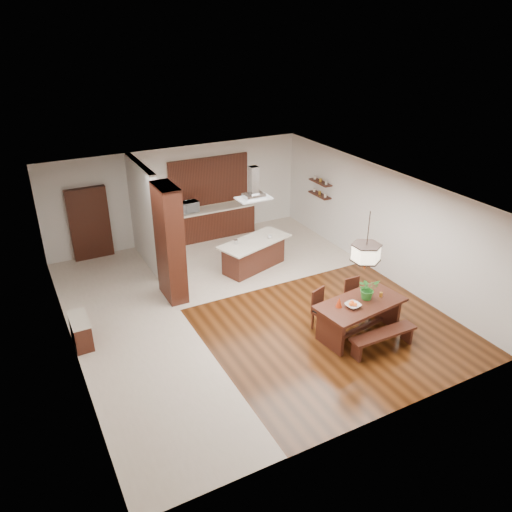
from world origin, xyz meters
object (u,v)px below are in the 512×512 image
hallway_console (81,331)px  dining_chair_right (356,298)px  kitchen_island (254,254)px  range_hood (254,183)px  foliage_plant (368,289)px  dining_bench (382,341)px  fruit_bowl (353,305)px  pendant_lantern (367,242)px  microwave (188,207)px  dining_chair_left (324,310)px  island_cup (270,237)px  dining_table (360,311)px

hallway_console → dining_chair_right: dining_chair_right is taller
kitchen_island → range_hood: 2.03m
foliage_plant → range_hood: 4.15m
dining_bench → fruit_bowl: 0.96m
pendant_lantern → foliage_plant: size_ratio=2.66×
microwave → dining_chair_left: bearing=-86.3°
fruit_bowl → dining_bench: bearing=-60.2°
hallway_console → dining_bench: size_ratio=0.57×
dining_chair_right → kitchen_island: 3.38m
microwave → dining_bench: bearing=-82.8°
kitchen_island → island_cup: bearing=-31.0°
pendant_lantern → microwave: size_ratio=2.17×
fruit_bowl → kitchen_island: 4.00m
dining_chair_left → pendant_lantern: (0.56, -0.53, 1.77)m
dining_bench → range_hood: (-0.65, 4.59, 2.25)m
dining_chair_left → microwave: 6.07m
island_cup → dining_bench: bearing=-87.3°
hallway_console → dining_table: size_ratio=0.43×
hallway_console → dining_chair_right: 6.15m
dining_table → kitchen_island: (-0.56, 3.89, -0.16)m
microwave → pendant_lantern: bearing=-82.2°
dining_table → range_hood: 4.35m
dining_bench → hallway_console: bearing=150.3°
dining_chair_right → fruit_bowl: dining_chair_right is taller
foliage_plant → dining_chair_left: bearing=149.2°
dining_table → kitchen_island: bearing=98.2°
pendant_lantern → kitchen_island: size_ratio=0.59×
dining_chair_right → pendant_lantern: pendant_lantern is taller
pendant_lantern → fruit_bowl: pendant_lantern is taller
foliage_plant → kitchen_island: 3.95m
kitchen_island → range_hood: bearing=72.1°
hallway_console → range_hood: (4.90, 1.43, 2.15)m
range_hood → island_cup: size_ratio=7.34×
dining_table → dining_chair_left: dining_chair_left is taller
island_cup → pendant_lantern: bearing=-88.2°
fruit_bowl → kitchen_island: (-0.29, 3.97, -0.42)m
dining_chair_right → fruit_bowl: size_ratio=2.92×
fruit_bowl → island_cup: size_ratio=2.55×
dining_chair_right → foliage_plant: (-0.19, -0.59, 0.60)m
foliage_plant → microwave: size_ratio=0.82×
fruit_bowl → dining_chair_right: bearing=47.0°
hallway_console → fruit_bowl: (5.19, -2.54, 0.54)m
foliage_plant → kitchen_island: bearing=101.6°
dining_chair_right → foliage_plant: 0.86m
foliage_plant → island_cup: 3.74m
island_cup → microwave: bearing=116.4°
hallway_console → microwave: (3.99, 4.03, 0.80)m
dining_chair_left → island_cup: 3.31m
hallway_console → dining_table: bearing=-24.3°
foliage_plant → fruit_bowl: (-0.49, -0.14, -0.21)m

